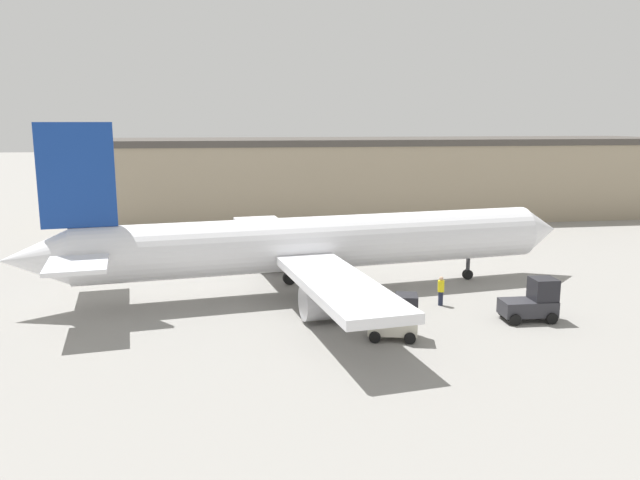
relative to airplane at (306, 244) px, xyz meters
The scene contains 6 objects.
ground_plane 3.38m from the airplane, ahead, with size 400.00×400.00×0.00m, color gray.
terminal_building 34.24m from the airplane, 65.71° to the left, with size 65.00×13.30×9.21m.
airplane is the anchor object (origin of this frame).
ground_crew_worker 9.16m from the airplane, 28.42° to the right, with size 0.40×0.40×1.83m.
baggage_tug 14.46m from the airplane, 33.13° to the right, with size 3.11×1.93×2.45m.
belt_loader_truck 10.41m from the airplane, 70.06° to the right, with size 2.82×2.26×2.38m.
Camera 1 is at (-6.18, -39.79, 11.20)m, focal length 35.00 mm.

